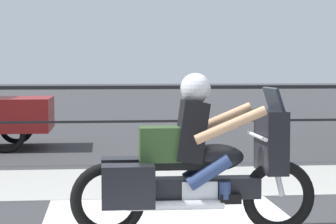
% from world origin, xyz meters
% --- Properties ---
extents(sidewalk_band, '(44.00, 2.40, 0.01)m').
position_xyz_m(sidewalk_band, '(0.00, 3.40, 0.01)').
color(sidewalk_band, '#A8A59E').
rests_on(sidewalk_band, ground).
extents(fence_railing, '(36.00, 0.05, 1.31)m').
position_xyz_m(fence_railing, '(0.00, 5.03, 1.03)').
color(fence_railing, black).
rests_on(fence_railing, ground).
extents(motorcycle, '(2.36, 0.76, 1.56)m').
position_xyz_m(motorcycle, '(-0.53, 0.43, 0.68)').
color(motorcycle, black).
rests_on(motorcycle, ground).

